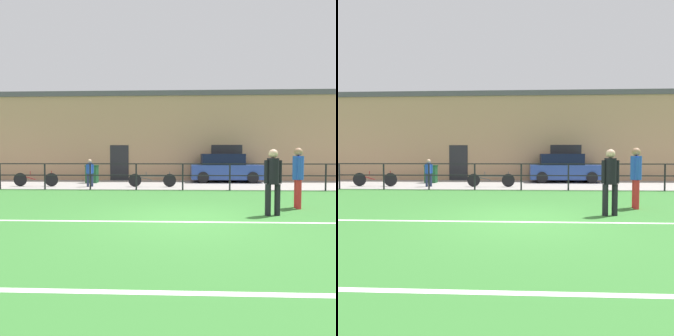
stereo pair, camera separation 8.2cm
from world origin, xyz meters
The scene contains 13 objects.
ground centered at (0.00, 0.00, -0.02)m, with size 60.00×44.00×0.04m, color #33702D.
field_line_touchline centered at (0.00, -0.28, 0.00)m, with size 36.00×0.11×0.00m, color white.
field_line_hash centered at (0.00, -3.82, 0.00)m, with size 36.00×0.11×0.00m, color white.
pavement_strip centered at (0.00, 8.50, 0.01)m, with size 48.00×5.00×0.02m, color gray.
perimeter_fence centered at (0.00, 6.00, 0.75)m, with size 36.07×0.07×1.15m.
clubhouse_facade centered at (0.00, 12.20, 2.66)m, with size 28.00×2.56×5.30m.
player_goalkeeper centered at (2.17, 0.55, 0.93)m, with size 0.44×0.29×1.64m.
player_striker centered at (3.19, 1.64, 0.96)m, with size 0.30×0.46×1.70m.
spectator_child centered at (-4.36, 7.14, 0.76)m, with size 0.34×0.23×1.30m.
parked_car_red centered at (2.37, 10.01, 0.76)m, with size 3.84×1.76×1.56m.
bicycle_parked_0 centered at (-6.99, 7.20, 0.35)m, with size 2.15×0.04×0.74m.
bicycle_parked_1 centered at (-1.43, 7.20, 0.34)m, with size 2.24×0.04×0.71m.
trash_bin_0 centered at (-4.85, 9.18, 0.50)m, with size 0.63×0.53×0.95m.
Camera 1 is at (-0.11, -7.04, 1.47)m, focal length 32.68 mm.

